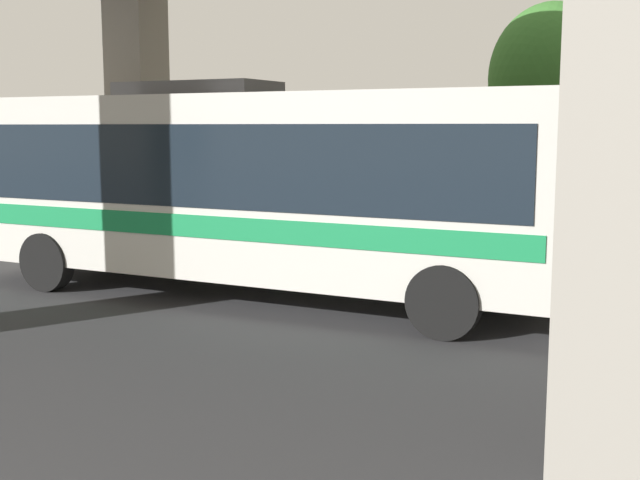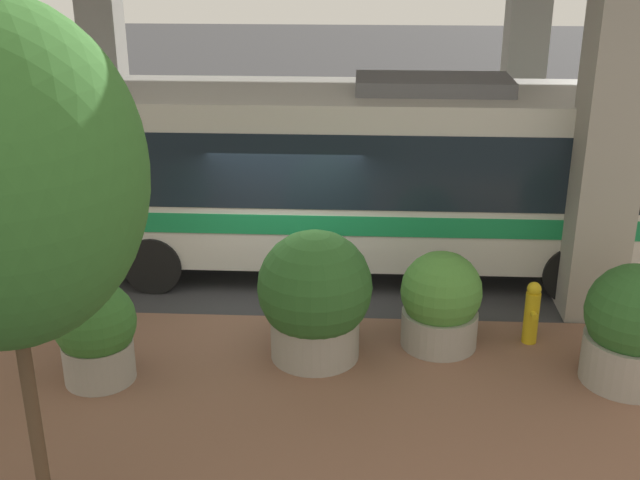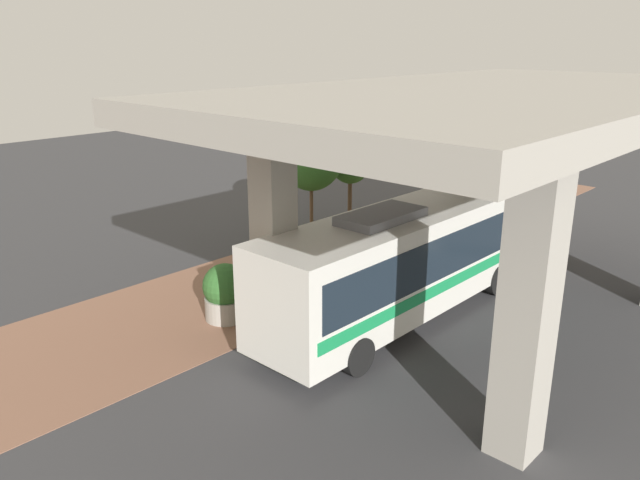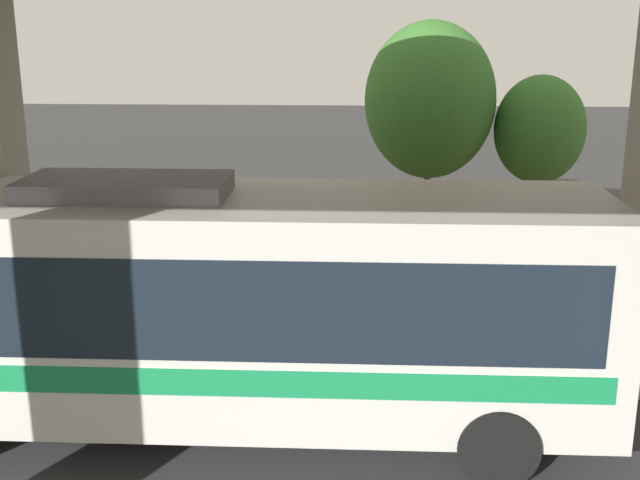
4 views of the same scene
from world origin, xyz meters
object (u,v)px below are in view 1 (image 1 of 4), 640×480
fire_hydrant (221,237)px  planter_extra (374,220)px  planter_back (533,236)px  planter_middle (204,214)px  street_tree_far (551,78)px  planter_front (282,230)px  bus (252,181)px

fire_hydrant → planter_extra: (-0.57, 3.20, 0.45)m
fire_hydrant → planter_back: size_ratio=0.68×
planter_middle → street_tree_far: 8.19m
planter_front → bus: bearing=20.4°
planter_front → planter_middle: (-0.89, -2.50, 0.12)m
fire_hydrant → planter_front: planter_front is taller
fire_hydrant → planter_front: bearing=95.9°
fire_hydrant → planter_middle: 1.56m
bus → street_tree_far: street_tree_far is taller
planter_back → planter_extra: (0.80, -2.93, 0.23)m
bus → street_tree_far: (-6.88, 3.39, 1.91)m
planter_middle → planter_back: size_ratio=1.17×
bus → planter_extra: (-3.28, 0.77, -0.94)m
street_tree_far → planter_extra: bearing=-36.1°
street_tree_far → fire_hydrant: bearing=-54.3°
planter_middle → planter_extra: planter_extra is taller
fire_hydrant → planter_back: 6.28m
fire_hydrant → planter_middle: size_ratio=0.58×
planter_back → planter_extra: 3.04m
bus → fire_hydrant: bearing=-138.1°
planter_extra → street_tree_far: 5.29m
planter_extra → planter_middle: bearing=-96.0°
planter_back → planter_extra: planter_extra is taller
planter_middle → street_tree_far: (-3.14, 6.95, 2.98)m
bus → fire_hydrant: bus is taller
fire_hydrant → planter_extra: planter_extra is taller
planter_front → street_tree_far: street_tree_far is taller
planter_front → planter_middle: bearing=-109.6°
planter_back → planter_extra: bearing=-74.7°
bus → planter_middle: bus is taller
planter_back → bus: bearing=-42.2°
bus → planter_front: bus is taller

